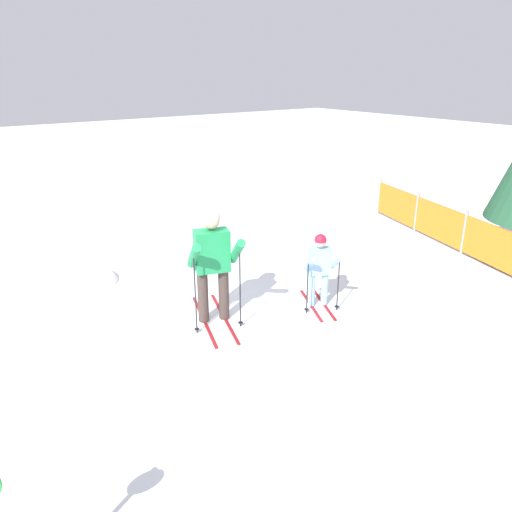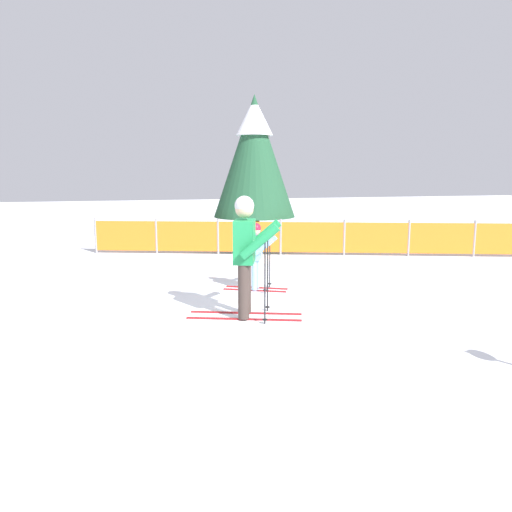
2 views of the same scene
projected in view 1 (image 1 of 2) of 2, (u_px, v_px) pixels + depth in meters
ground_plane at (198, 322)px, 7.45m from camera, size 60.00×60.00×0.00m
skier_adult at (213, 255)px, 7.12m from camera, size 1.68×0.94×1.75m
skier_child at (320, 265)px, 7.69m from camera, size 1.13×0.73×1.20m
snow_mound at (87, 281)px, 8.86m from camera, size 1.24×1.05×0.50m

